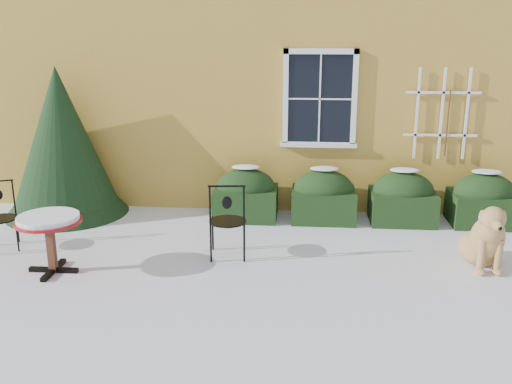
# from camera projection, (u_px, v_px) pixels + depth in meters

# --- Properties ---
(ground) EXTENTS (80.00, 80.00, 0.00)m
(ground) POSITION_uv_depth(u_px,v_px,m) (249.00, 281.00, 7.25)
(ground) COLOR white
(ground) RESTS_ON ground
(house) EXTENTS (12.40, 8.40, 6.40)m
(house) POSITION_uv_depth(u_px,v_px,m) (278.00, 23.00, 13.07)
(house) COLOR gold
(house) RESTS_ON ground
(hedge_row) EXTENTS (4.95, 0.80, 0.91)m
(hedge_row) POSITION_uv_depth(u_px,v_px,m) (363.00, 198.00, 9.45)
(hedge_row) COLOR black
(hedge_row) RESTS_ON ground
(evergreen_shrub) EXTENTS (2.08, 2.08, 2.52)m
(evergreen_shrub) POSITION_uv_depth(u_px,v_px,m) (63.00, 156.00, 9.68)
(evergreen_shrub) COLOR black
(evergreen_shrub) RESTS_ON ground
(bistro_table) EXTENTS (0.85, 0.85, 0.78)m
(bistro_table) POSITION_uv_depth(u_px,v_px,m) (49.00, 225.00, 7.35)
(bistro_table) COLOR black
(bistro_table) RESTS_ON ground
(patio_chair_near) EXTENTS (0.54, 0.53, 1.10)m
(patio_chair_near) POSITION_uv_depth(u_px,v_px,m) (228.00, 220.00, 7.88)
(patio_chair_near) COLOR black
(patio_chair_near) RESTS_ON ground
(patio_chair_far) EXTENTS (0.58, 0.58, 0.98)m
(patio_chair_far) POSITION_uv_depth(u_px,v_px,m) (0.00, 216.00, 8.24)
(patio_chair_far) COLOR black
(patio_chair_far) RESTS_ON ground
(dog) EXTENTS (0.63, 1.04, 0.93)m
(dog) POSITION_uv_depth(u_px,v_px,m) (485.00, 241.00, 7.60)
(dog) COLOR tan
(dog) RESTS_ON ground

